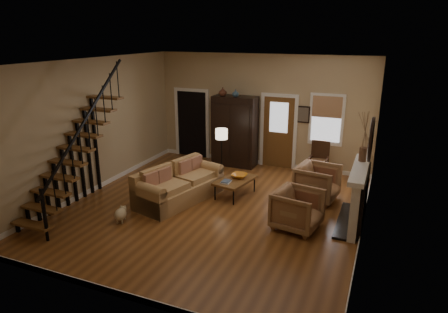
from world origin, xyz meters
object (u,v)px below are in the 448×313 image
at_px(side_chair, 319,160).
at_px(armoire, 235,131).
at_px(armchair_right, 317,183).
at_px(floor_lamp, 222,155).
at_px(coffee_table, 235,187).
at_px(sofa, 179,184).
at_px(armchair_left, 297,210).

bearing_deg(side_chair, armoire, 175.52).
relative_size(armchair_right, floor_lamp, 0.67).
bearing_deg(coffee_table, side_chair, 51.15).
height_order(sofa, armchair_right, armchair_right).
height_order(armoire, coffee_table, armoire).
xyz_separation_m(armchair_left, floor_lamp, (-2.55, 2.03, 0.30)).
xyz_separation_m(coffee_table, side_chair, (1.66, 2.06, 0.29)).
relative_size(armoire, floor_lamp, 1.48).
distance_m(sofa, side_chair, 3.97).
bearing_deg(armchair_left, coffee_table, 68.36).
distance_m(sofa, armchair_right, 3.31).
relative_size(sofa, armchair_right, 2.35).
bearing_deg(coffee_table, armchair_right, 15.71).
xyz_separation_m(coffee_table, armchair_right, (1.90, 0.54, 0.22)).
relative_size(armoire, side_chair, 2.06).
bearing_deg(armchair_right, armoire, 66.60).
height_order(armoire, side_chair, armoire).
height_order(sofa, coffee_table, sofa).
bearing_deg(sofa, armchair_left, 8.22).
xyz_separation_m(armoire, armchair_right, (2.80, -1.72, -0.62)).
relative_size(armoire, sofa, 0.94).
distance_m(armchair_left, side_chair, 3.16).
bearing_deg(floor_lamp, coffee_table, -50.75).
bearing_deg(sofa, side_chair, 59.97).
height_order(coffee_table, armchair_right, armchair_right).
bearing_deg(armoire, side_chair, -4.48).
bearing_deg(armchair_left, side_chair, 12.29).
distance_m(armoire, sofa, 3.10).
height_order(armchair_left, armchair_right, armchair_right).
bearing_deg(armoire, armchair_right, -31.59).
xyz_separation_m(sofa, side_chair, (2.79, 2.83, 0.09)).
xyz_separation_m(coffee_table, floor_lamp, (-0.76, 0.93, 0.49)).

